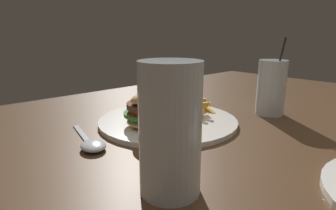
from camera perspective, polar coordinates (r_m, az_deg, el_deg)
The scene contains 5 objects.
dining_table at distance 0.58m, azimuth 23.59°, elevation -13.86°, with size 1.59×1.39×0.74m.
meal_plate_near at distance 0.62m, azimuth -0.98°, elevation -2.06°, with size 0.31×0.31×0.10m.
beer_glass at distance 0.35m, azimuth 0.44°, elevation -5.66°, with size 0.08×0.08×0.17m.
juice_glass at distance 0.74m, azimuth 20.22°, elevation 2.92°, with size 0.07×0.07×0.19m.
spoon at distance 0.52m, azimuth -15.16°, elevation -7.76°, with size 0.06×0.18×0.02m.
Camera 1 is at (0.48, 0.19, 0.94)m, focal length 30.00 mm.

